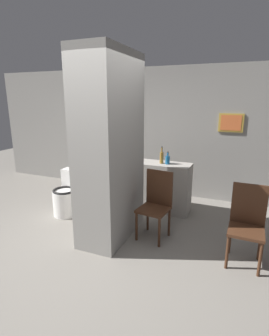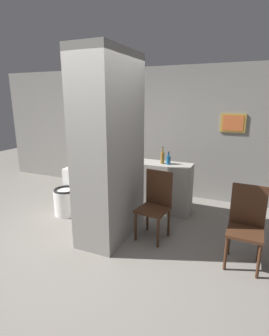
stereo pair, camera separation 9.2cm
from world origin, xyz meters
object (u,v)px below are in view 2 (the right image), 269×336
bicycle (119,186)px  bottle_tall (162,157)px  chair_near_pillar (155,202)px  chair_by_doorway (246,223)px  toilet (68,196)px

bicycle → bottle_tall: bottle_tall is taller
chair_near_pillar → bicycle: size_ratio=0.60×
chair_near_pillar → bicycle: bearing=146.0°
chair_near_pillar → bottle_tall: bottle_tall is taller
chair_by_doorway → toilet: bearing=175.5°
chair_near_pillar → bottle_tall: size_ratio=3.23×
toilet → chair_by_doorway: 2.93m
bicycle → chair_by_doorway: bearing=-26.2°
toilet → chair_by_doorway: size_ratio=0.78×
chair_near_pillar → chair_by_doorway: 1.23m
bicycle → bottle_tall: 1.12m
chair_by_doorway → bottle_tall: bottle_tall is taller
bicycle → bottle_tall: size_ratio=5.43×
chair_near_pillar → bicycle: chair_near_pillar is taller
chair_near_pillar → bottle_tall: (-0.20, 0.91, 0.47)m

